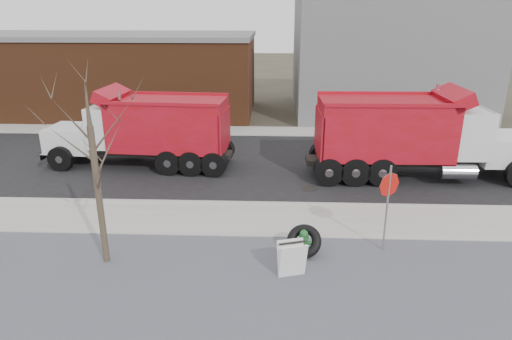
{
  "coord_description": "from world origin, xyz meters",
  "views": [
    {
      "loc": [
        1.56,
        -13.87,
        6.91
      ],
      "look_at": [
        0.93,
        1.46,
        1.4
      ],
      "focal_mm": 32.0,
      "sensor_mm": 36.0,
      "label": 1
    }
  ],
  "objects_px": {
    "stop_sign": "(388,194)",
    "dump_truck_red_b": "(146,128)",
    "truck_tire": "(304,241)",
    "sandwich_board": "(292,259)",
    "dump_truck_red_a": "(414,133)",
    "fire_hydrant": "(304,244)"
  },
  "relations": [
    {
      "from": "sandwich_board",
      "to": "stop_sign",
      "type": "bearing_deg",
      "value": 12.58
    },
    {
      "from": "stop_sign",
      "to": "sandwich_board",
      "type": "height_order",
      "value": "stop_sign"
    },
    {
      "from": "fire_hydrant",
      "to": "truck_tire",
      "type": "xyz_separation_m",
      "value": [
        0.01,
        0.05,
        0.06
      ]
    },
    {
      "from": "truck_tire",
      "to": "stop_sign",
      "type": "height_order",
      "value": "stop_sign"
    },
    {
      "from": "fire_hydrant",
      "to": "stop_sign",
      "type": "height_order",
      "value": "stop_sign"
    },
    {
      "from": "truck_tire",
      "to": "sandwich_board",
      "type": "bearing_deg",
      "value": -108.7
    },
    {
      "from": "truck_tire",
      "to": "stop_sign",
      "type": "relative_size",
      "value": 0.43
    },
    {
      "from": "dump_truck_red_a",
      "to": "dump_truck_red_b",
      "type": "height_order",
      "value": "dump_truck_red_a"
    },
    {
      "from": "fire_hydrant",
      "to": "stop_sign",
      "type": "distance_m",
      "value": 2.85
    },
    {
      "from": "fire_hydrant",
      "to": "sandwich_board",
      "type": "bearing_deg",
      "value": -108.01
    },
    {
      "from": "fire_hydrant",
      "to": "truck_tire",
      "type": "height_order",
      "value": "truck_tire"
    },
    {
      "from": "dump_truck_red_a",
      "to": "dump_truck_red_b",
      "type": "bearing_deg",
      "value": 174.37
    },
    {
      "from": "truck_tire",
      "to": "stop_sign",
      "type": "distance_m",
      "value": 2.8
    },
    {
      "from": "fire_hydrant",
      "to": "truck_tire",
      "type": "bearing_deg",
      "value": 75.36
    },
    {
      "from": "dump_truck_red_a",
      "to": "sandwich_board",
      "type": "bearing_deg",
      "value": -124.76
    },
    {
      "from": "truck_tire",
      "to": "dump_truck_red_b",
      "type": "bearing_deg",
      "value": 130.82
    },
    {
      "from": "fire_hydrant",
      "to": "dump_truck_red_a",
      "type": "bearing_deg",
      "value": 55.04
    },
    {
      "from": "stop_sign",
      "to": "truck_tire",
      "type": "bearing_deg",
      "value": -179.29
    },
    {
      "from": "dump_truck_red_b",
      "to": "fire_hydrant",
      "type": "bearing_deg",
      "value": 134.76
    },
    {
      "from": "truck_tire",
      "to": "dump_truck_red_b",
      "type": "height_order",
      "value": "dump_truck_red_b"
    },
    {
      "from": "sandwich_board",
      "to": "dump_truck_red_b",
      "type": "relative_size",
      "value": 0.12
    },
    {
      "from": "stop_sign",
      "to": "dump_truck_red_b",
      "type": "relative_size",
      "value": 0.32
    }
  ]
}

